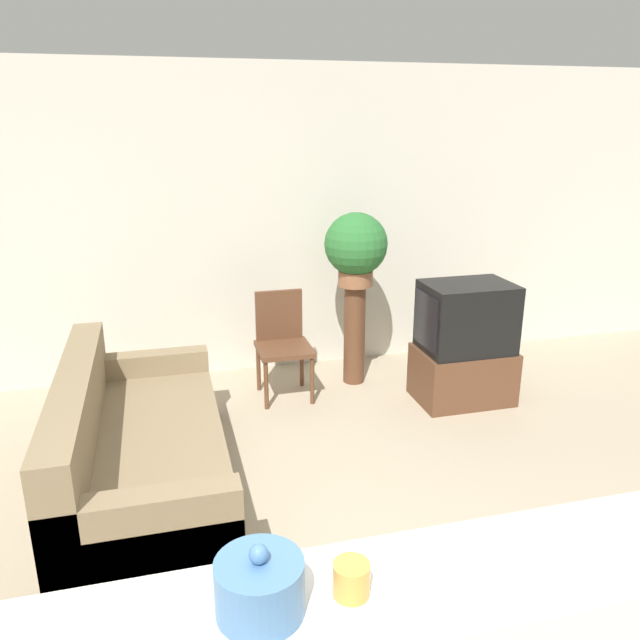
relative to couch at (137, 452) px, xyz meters
The scene contains 9 objects.
wall_back 2.34m from the couch, 65.39° to the left, with size 9.00×0.06×2.70m.
couch is the anchor object (origin of this frame).
tv_stand 2.68m from the couch, 15.76° to the left, with size 0.76×0.53×0.44m.
television 2.71m from the couch, 15.80° to the left, with size 0.71×0.50×0.55m.
wooden_chair 1.70m from the couch, 46.45° to the left, with size 0.44×0.44×0.87m.
plant_stand 2.25m from the couch, 35.78° to the left, with size 0.19×0.19×0.88m.
potted_plant 2.44m from the couch, 35.78° to the left, with size 0.53×0.53×0.62m.
decorative_bowl 2.40m from the couch, 79.39° to the right, with size 0.24×0.24×0.21m.
candle_jar 2.45m from the couch, 73.22° to the right, with size 0.11×0.11×0.10m.
Camera 1 is at (-0.64, -2.03, 2.24)m, focal length 35.00 mm.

